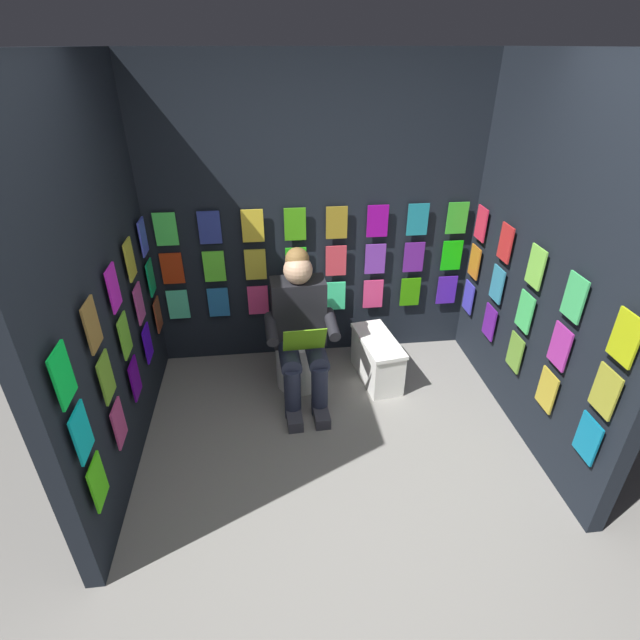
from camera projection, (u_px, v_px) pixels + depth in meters
ground_plane at (358, 558)px, 2.61m from camera, size 30.00×30.00×0.00m
display_wall_back at (315, 220)px, 3.84m from camera, size 2.75×0.14×2.42m
display_wall_left at (548, 266)px, 3.04m from camera, size 0.14×2.08×2.42m
display_wall_right at (99, 289)px, 2.76m from camera, size 0.14×2.08×2.42m
toilet at (298, 344)px, 3.88m from camera, size 0.41×0.56×0.77m
person_reading at (301, 329)px, 3.55m from camera, size 0.54×0.69×1.19m
comic_longbox_near at (377, 359)px, 3.93m from camera, size 0.35×0.63×0.38m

